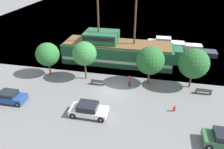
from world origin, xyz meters
TOP-DOWN VIEW (x-y plane):
  - ground_plane at (0.00, 0.00)m, footprint 160.00×160.00m
  - water_surface at (0.00, 44.00)m, footprint 80.00×80.00m
  - pirate_ship at (-1.06, 8.57)m, footprint 18.74×4.97m
  - moored_boat_dockside at (11.88, 14.25)m, footprint 6.97×2.12m
  - moored_boat_outer at (6.80, 18.02)m, footprint 7.06×2.27m
  - parked_car_curb_front at (-1.51, -5.48)m, footprint 4.12×2.02m
  - parked_car_curb_rear at (-11.51, -4.99)m, footprint 3.82×1.82m
  - fire_hydrant at (7.73, -2.86)m, footprint 0.42×0.25m
  - bench_promenade_east at (11.46, 1.46)m, footprint 1.91×0.45m
  - bench_promenade_west at (-2.23, 0.91)m, footprint 1.83×0.45m
  - pedestrian_walking_near at (2.03, 1.47)m, footprint 0.32×0.32m
  - tree_row_east at (-9.83, 2.29)m, footprint 3.33×3.33m
  - tree_row_mideast at (-4.32, 2.24)m, footprint 3.29×3.29m
  - tree_row_midwest at (4.48, 2.56)m, footprint 3.71×3.71m
  - tree_row_west at (9.91, 2.90)m, footprint 3.86×3.86m

SIDE VIEW (x-z plane):
  - ground_plane at x=0.00m, z-range 0.00..0.00m
  - water_surface at x=0.00m, z-range 0.00..0.00m
  - fire_hydrant at x=7.73m, z-range 0.03..0.79m
  - bench_promenade_west at x=-2.23m, z-range 0.02..0.87m
  - bench_promenade_east at x=11.46m, z-range 0.02..0.87m
  - moored_boat_outer at x=6.80m, z-range -0.20..1.33m
  - moored_boat_dockside at x=11.88m, z-range -0.24..1.61m
  - parked_car_curb_rear at x=-11.51m, z-range 0.00..1.38m
  - parked_car_curb_front at x=-1.51m, z-range -0.01..1.48m
  - pedestrian_walking_near at x=2.03m, z-range 0.00..1.57m
  - pirate_ship at x=-1.06m, z-range -4.02..7.89m
  - tree_row_east at x=-9.83m, z-range 0.78..5.67m
  - tree_row_west at x=9.91m, z-range 0.77..6.19m
  - tree_row_midwest at x=4.48m, z-range 0.83..6.20m
  - tree_row_mideast at x=-4.32m, z-range 1.09..6.60m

